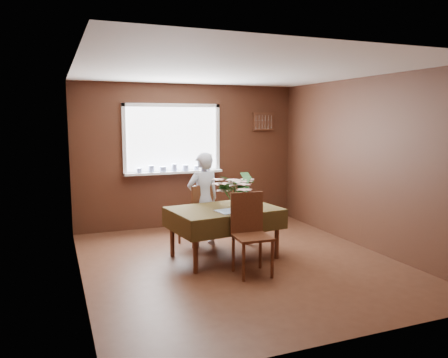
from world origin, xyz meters
name	(u,v)px	position (x,y,z in m)	size (l,w,h in m)	color
floor	(239,262)	(0.00, 0.00, 0.00)	(4.50, 4.50, 0.00)	#4A2719
ceiling	(240,70)	(0.00, 0.00, 2.50)	(4.50, 4.50, 0.00)	white
wall_back	(189,156)	(0.00, 2.25, 1.25)	(4.00, 4.00, 0.00)	brown
wall_front	(349,198)	(0.00, -2.25, 1.25)	(4.00, 4.00, 0.00)	brown
wall_left	(78,176)	(-2.00, 0.00, 1.25)	(4.50, 4.50, 0.00)	brown
wall_right	(365,163)	(2.00, 0.00, 1.25)	(4.50, 4.50, 0.00)	brown
window_assembly	(173,151)	(-0.30, 2.19, 1.34)	(1.72, 0.20, 1.22)	white
spoon_rack	(263,122)	(1.45, 2.22, 1.85)	(0.44, 0.05, 0.33)	#572E1C
dining_table	(224,214)	(-0.11, 0.26, 0.61)	(1.54, 1.14, 0.70)	#572E1C
chair_far	(198,212)	(-0.25, 0.97, 0.51)	(0.52, 0.52, 0.93)	#572E1C
chair_near	(250,230)	(-0.03, -0.41, 0.54)	(0.45, 0.45, 0.99)	#572E1C
seated_woman	(203,199)	(-0.19, 0.91, 0.71)	(0.52, 0.34, 1.41)	white
flower_bouquet	(235,189)	(-0.05, 0.03, 0.98)	(0.52, 0.52, 0.45)	white
side_plate	(245,204)	(0.26, 0.39, 0.70)	(0.25, 0.25, 0.01)	white
table_knife	(245,209)	(0.11, 0.07, 0.70)	(0.02, 0.20, 0.00)	silver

